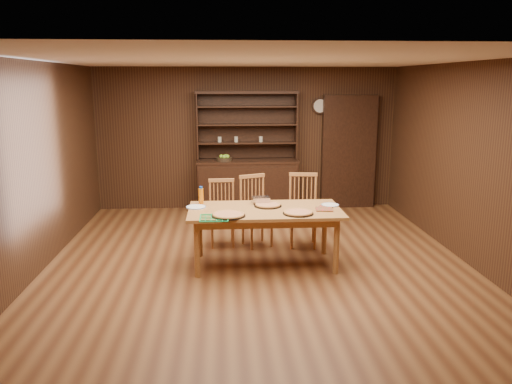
{
  "coord_description": "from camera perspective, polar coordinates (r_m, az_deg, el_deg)",
  "views": [
    {
      "loc": [
        -0.44,
        -6.22,
        2.36
      ],
      "look_at": [
        0.0,
        0.4,
        0.87
      ],
      "focal_mm": 35.0,
      "sensor_mm": 36.0,
      "label": 1
    }
  ],
  "objects": [
    {
      "name": "china_hutch",
      "position": [
        9.16,
        -0.99,
        1.54
      ],
      "size": [
        1.84,
        0.52,
        2.17
      ],
      "color": "black",
      "rests_on": "floor"
    },
    {
      "name": "chair_left",
      "position": [
        7.28,
        -3.91,
        -2.11
      ],
      "size": [
        0.4,
        0.39,
        0.96
      ],
      "rotation": [
        0.0,
        0.0,
        0.03
      ],
      "color": "#C17D42",
      "rests_on": "floor"
    },
    {
      "name": "pot_holder_a",
      "position": [
        6.39,
        7.79,
        -1.96
      ],
      "size": [
        0.24,
        0.24,
        0.02
      ],
      "primitive_type": "cube",
      "rotation": [
        0.0,
        0.0,
        -0.13
      ],
      "color": "red",
      "rests_on": "dining_table"
    },
    {
      "name": "doorway",
      "position": [
        9.51,
        10.51,
        4.52
      ],
      "size": [
        1.0,
        0.18,
        2.1
      ],
      "primitive_type": "cube",
      "color": "black",
      "rests_on": "floor"
    },
    {
      "name": "pizza_right",
      "position": [
        6.16,
        4.85,
        -2.35
      ],
      "size": [
        0.38,
        0.38,
        0.04
      ],
      "color": "black",
      "rests_on": "dining_table"
    },
    {
      "name": "fruit_bowl",
      "position": [
        9.02,
        -3.65,
        3.84
      ],
      "size": [
        0.3,
        0.3,
        0.12
      ],
      "color": "black",
      "rests_on": "china_hutch"
    },
    {
      "name": "foil_dish",
      "position": [
        6.65,
        0.54,
        -0.95
      ],
      "size": [
        0.25,
        0.19,
        0.09
      ],
      "primitive_type": "cube",
      "rotation": [
        0.0,
        0.0,
        0.11
      ],
      "color": "white",
      "rests_on": "dining_table"
    },
    {
      "name": "pot_holder_b",
      "position": [
        6.49,
        7.91,
        -1.75
      ],
      "size": [
        0.25,
        0.25,
        0.01
      ],
      "primitive_type": "cube",
      "rotation": [
        0.0,
        0.0,
        -0.55
      ],
      "color": "red",
      "rests_on": "dining_table"
    },
    {
      "name": "chair_right",
      "position": [
        7.27,
        5.38,
        -1.76
      ],
      "size": [
        0.47,
        0.45,
        1.05
      ],
      "rotation": [
        0.0,
        0.0,
        -0.11
      ],
      "color": "#C17D42",
      "rests_on": "floor"
    },
    {
      "name": "chair_center",
      "position": [
        7.25,
        -0.13,
        -1.85
      ],
      "size": [
        0.54,
        0.53,
        1.03
      ],
      "rotation": [
        0.0,
        0.0,
        0.39
      ],
      "color": "#C17D42",
      "rests_on": "floor"
    },
    {
      "name": "juice_bottle",
      "position": [
        6.67,
        -6.3,
        -0.41
      ],
      "size": [
        0.07,
        0.07,
        0.24
      ],
      "color": "orange",
      "rests_on": "dining_table"
    },
    {
      "name": "pizza_center",
      "position": [
        6.52,
        1.37,
        -1.49
      ],
      "size": [
        0.36,
        0.36,
        0.04
      ],
      "color": "black",
      "rests_on": "dining_table"
    },
    {
      "name": "wall_clock",
      "position": [
        9.36,
        7.32,
        9.74
      ],
      "size": [
        0.3,
        0.05,
        0.3
      ],
      "color": "black",
      "rests_on": "room_shell"
    },
    {
      "name": "plate_left",
      "position": [
        6.49,
        -6.88,
        -1.71
      ],
      "size": [
        0.26,
        0.26,
        0.02
      ],
      "color": "white",
      "rests_on": "dining_table"
    },
    {
      "name": "room_shell",
      "position": [
        6.29,
        0.23,
        5.52
      ],
      "size": [
        6.0,
        6.0,
        6.0
      ],
      "color": "white",
      "rests_on": "floor"
    },
    {
      "name": "cooling_rack",
      "position": [
        5.97,
        -4.82,
        -2.94
      ],
      "size": [
        0.4,
        0.4,
        0.02
      ],
      "primitive_type": null,
      "rotation": [
        0.0,
        0.0,
        -0.27
      ],
      "color": "#0DAC55",
      "rests_on": "dining_table"
    },
    {
      "name": "plate_right",
      "position": [
        6.62,
        8.47,
        -1.47
      ],
      "size": [
        0.23,
        0.23,
        0.02
      ],
      "color": "white",
      "rests_on": "dining_table"
    },
    {
      "name": "dining_table",
      "position": [
        6.4,
        1.02,
        -2.63
      ],
      "size": [
        1.95,
        0.97,
        0.75
      ],
      "color": "#BA7840",
      "rests_on": "floor"
    },
    {
      "name": "pizza_left",
      "position": [
        6.05,
        -3.17,
        -2.61
      ],
      "size": [
        0.41,
        0.41,
        0.04
      ],
      "color": "black",
      "rests_on": "dining_table"
    },
    {
      "name": "floor",
      "position": [
        6.67,
        0.22,
        -8.06
      ],
      "size": [
        6.0,
        6.0,
        0.0
      ],
      "primitive_type": "plane",
      "color": "brown",
      "rests_on": "ground"
    }
  ]
}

